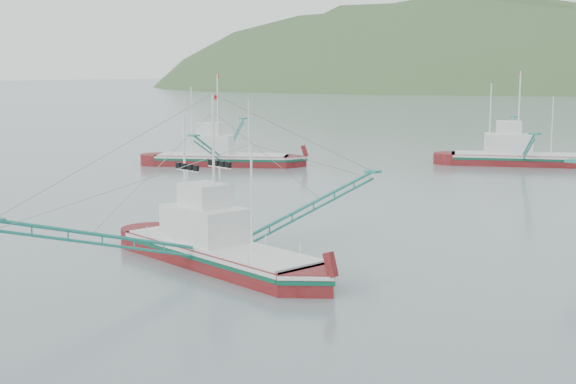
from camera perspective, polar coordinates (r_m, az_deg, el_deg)
The scene contains 5 objects.
ground at distance 40.31m, azimuth -5.35°, elevation -5.52°, with size 1200.00×1200.00×0.00m, color slate.
main_boat at distance 40.90m, azimuth -5.03°, elevation -3.04°, with size 13.13×22.95×9.35m.
bg_boat_far at distance 86.49m, azimuth 16.26°, elevation 3.26°, with size 15.51×24.33×10.49m.
bg_boat_left at distance 83.14m, azimuth -4.74°, elevation 3.35°, with size 17.00×22.80×10.09m.
headland_left at distance 440.02m, azimuth 10.58°, elevation 7.31°, with size 448.00×308.00×210.00m, color #3A582D.
Camera 1 is at (27.19, -28.06, 9.91)m, focal length 50.00 mm.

